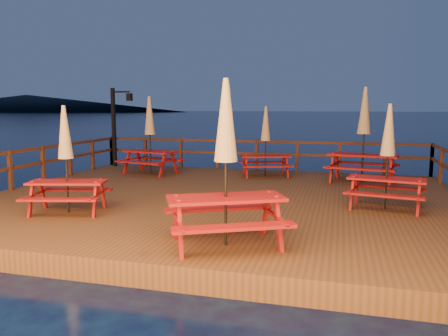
{
  "coord_description": "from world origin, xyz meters",
  "views": [
    {
      "loc": [
        2.92,
        -10.66,
        2.69
      ],
      "look_at": [
        -0.09,
        0.6,
        1.05
      ],
      "focal_mm": 35.0,
      "sensor_mm": 36.0,
      "label": 1
    }
  ],
  "objects_px": {
    "lamp_post": "(117,120)",
    "picnic_table_1": "(388,155)",
    "picnic_table_0": "(150,134)",
    "picnic_table_2": "(226,160)"
  },
  "relations": [
    {
      "from": "lamp_post",
      "to": "picnic_table_1",
      "type": "xyz_separation_m",
      "value": [
        9.34,
        -4.97,
        -0.57
      ]
    },
    {
      "from": "picnic_table_0",
      "to": "picnic_table_1",
      "type": "relative_size",
      "value": 1.12
    },
    {
      "from": "picnic_table_1",
      "to": "picnic_table_0",
      "type": "bearing_deg",
      "value": 165.67
    },
    {
      "from": "picnic_table_0",
      "to": "picnic_table_2",
      "type": "relative_size",
      "value": 0.96
    },
    {
      "from": "picnic_table_1",
      "to": "picnic_table_2",
      "type": "height_order",
      "value": "picnic_table_2"
    },
    {
      "from": "picnic_table_2",
      "to": "picnic_table_0",
      "type": "bearing_deg",
      "value": 96.54
    },
    {
      "from": "picnic_table_0",
      "to": "picnic_table_1",
      "type": "bearing_deg",
      "value": -10.79
    },
    {
      "from": "lamp_post",
      "to": "picnic_table_1",
      "type": "distance_m",
      "value": 10.59
    },
    {
      "from": "picnic_table_0",
      "to": "picnic_table_1",
      "type": "xyz_separation_m",
      "value": [
        7.29,
        -3.44,
        -0.14
      ]
    },
    {
      "from": "picnic_table_0",
      "to": "picnic_table_1",
      "type": "distance_m",
      "value": 8.06
    }
  ]
}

